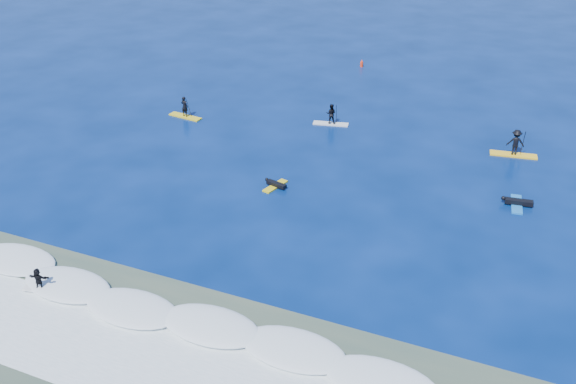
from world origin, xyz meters
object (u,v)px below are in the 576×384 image
at_px(sup_paddler_left, 185,110).
at_px(marker_buoy, 362,64).
at_px(sup_paddler_center, 331,116).
at_px(wave_surfer, 39,280).
at_px(sup_paddler_right, 515,144).
at_px(prone_paddler_near, 275,185).
at_px(prone_paddler_far, 517,203).

distance_m(sup_paddler_left, marker_buoy, 20.05).
relative_size(sup_paddler_center, wave_surfer, 1.60).
bearing_deg(sup_paddler_right, sup_paddler_left, 178.05).
relative_size(sup_paddler_left, prone_paddler_near, 1.40).
bearing_deg(prone_paddler_near, sup_paddler_right, -37.36).
relative_size(sup_paddler_center, prone_paddler_far, 1.16).
xyz_separation_m(sup_paddler_center, wave_surfer, (-5.90, -25.41, 0.00)).
bearing_deg(prone_paddler_far, sup_paddler_right, 0.08).
bearing_deg(sup_paddler_left, sup_paddler_center, 23.16).
height_order(sup_paddler_right, prone_paddler_far, sup_paddler_right).
relative_size(prone_paddler_far, marker_buoy, 3.32).
bearing_deg(marker_buoy, sup_paddler_left, -116.87).
xyz_separation_m(sup_paddler_center, prone_paddler_far, (14.60, -7.39, -0.55)).
bearing_deg(sup_paddler_left, wave_surfer, -69.27).
xyz_separation_m(sup_paddler_center, marker_buoy, (-2.10, 14.73, -0.40)).
relative_size(prone_paddler_near, prone_paddler_far, 0.85).
distance_m(sup_paddler_center, wave_surfer, 26.09).
distance_m(prone_paddler_near, marker_buoy, 25.84).
bearing_deg(wave_surfer, prone_paddler_far, 28.77).
height_order(sup_paddler_left, sup_paddler_right, sup_paddler_right).
bearing_deg(sup_paddler_left, prone_paddler_far, -1.94).
bearing_deg(prone_paddler_near, sup_paddler_center, 15.06).
xyz_separation_m(sup_paddler_right, wave_surfer, (-19.56, -25.17, -0.15)).
bearing_deg(prone_paddler_far, prone_paddler_near, 96.67).
height_order(sup_paddler_center, prone_paddler_near, sup_paddler_center).
bearing_deg(prone_paddler_far, marker_buoy, 29.64).
relative_size(sup_paddler_center, sup_paddler_right, 0.86).
xyz_separation_m(sup_paddler_right, prone_paddler_near, (-13.45, -10.76, -0.73)).
distance_m(sup_paddler_left, sup_paddler_right, 24.99).
bearing_deg(sup_paddler_right, prone_paddler_far, -91.12).
bearing_deg(prone_paddler_near, sup_paddler_left, 69.32).
bearing_deg(sup_paddler_right, sup_paddler_center, 170.36).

